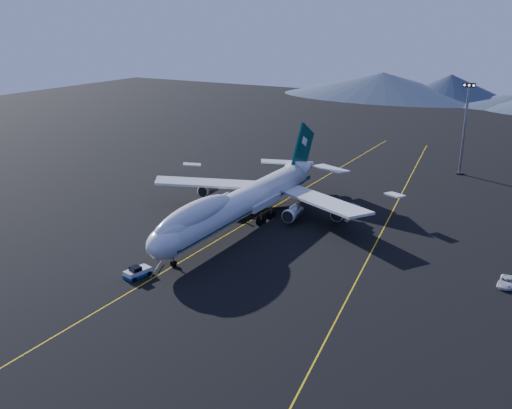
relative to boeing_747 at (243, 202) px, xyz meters
The scene contains 7 objects.
ground 5.81m from the boeing_747, 90.00° to the right, with size 500.00×500.00×0.00m, color black.
taxiway_line_main 5.80m from the boeing_747, 90.00° to the right, with size 0.25×220.00×0.01m, color #E1B90D.
taxiway_line_side 32.14m from the boeing_747, 18.38° to the left, with size 0.25×200.00×0.01m, color #E1B90D.
boeing_747 is the anchor object (origin of this frame).
pushback_tug 34.15m from the boeing_747, 95.10° to the right, with size 3.80×5.60×2.25m.
service_van 58.19m from the boeing_747, ahead, with size 2.59×5.62×1.56m, color silver.
floodlight_mast 81.00m from the boeing_747, 64.25° to the left, with size 3.44×2.58×27.87m.
Camera 1 is at (64.67, -107.46, 46.60)m, focal length 40.00 mm.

